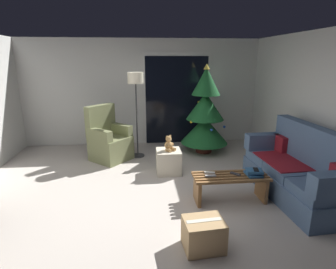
{
  "coord_description": "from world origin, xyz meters",
  "views": [
    {
      "loc": [
        -0.03,
        -3.56,
        2.06
      ],
      "look_at": [
        0.4,
        0.7,
        0.85
      ],
      "focal_mm": 29.05,
      "sensor_mm": 36.0,
      "label": 1
    }
  ],
  "objects_px": {
    "remote_graphite": "(235,174)",
    "book_stack": "(254,173)",
    "cardboard_box_taped_mid_floor": "(204,234)",
    "teddy_bear_honey": "(169,144)",
    "armchair": "(109,141)",
    "couch": "(298,172)",
    "christmas_tree": "(205,114)",
    "coffee_table": "(230,184)",
    "floor_lamp": "(136,86)",
    "remote_white": "(210,173)",
    "ottoman": "(169,161)",
    "cell_phone": "(256,170)",
    "remote_silver": "(210,176)"
  },
  "relations": [
    {
      "from": "remote_graphite",
      "to": "book_stack",
      "type": "xyz_separation_m",
      "value": [
        0.25,
        -0.07,
        0.04
      ]
    },
    {
      "from": "remote_graphite",
      "to": "cardboard_box_taped_mid_floor",
      "type": "height_order",
      "value": "remote_graphite"
    },
    {
      "from": "remote_graphite",
      "to": "cardboard_box_taped_mid_floor",
      "type": "distance_m",
      "value": 1.26
    },
    {
      "from": "teddy_bear_honey",
      "to": "armchair",
      "type": "bearing_deg",
      "value": 144.64
    },
    {
      "from": "couch",
      "to": "book_stack",
      "type": "height_order",
      "value": "couch"
    },
    {
      "from": "christmas_tree",
      "to": "cardboard_box_taped_mid_floor",
      "type": "height_order",
      "value": "christmas_tree"
    },
    {
      "from": "coffee_table",
      "to": "book_stack",
      "type": "xyz_separation_m",
      "value": [
        0.33,
        -0.05,
        0.18
      ]
    },
    {
      "from": "couch",
      "to": "armchair",
      "type": "distance_m",
      "value": 3.58
    },
    {
      "from": "floor_lamp",
      "to": "coffee_table",
      "type": "bearing_deg",
      "value": -56.21
    },
    {
      "from": "remote_white",
      "to": "teddy_bear_honey",
      "type": "distance_m",
      "value": 1.14
    },
    {
      "from": "couch",
      "to": "floor_lamp",
      "type": "xyz_separation_m",
      "value": [
        -2.44,
        2.01,
        1.11
      ]
    },
    {
      "from": "ottoman",
      "to": "cardboard_box_taped_mid_floor",
      "type": "xyz_separation_m",
      "value": [
        0.17,
        -2.12,
        -0.04
      ]
    },
    {
      "from": "armchair",
      "to": "christmas_tree",
      "type": "bearing_deg",
      "value": 7.07
    },
    {
      "from": "remote_graphite",
      "to": "ottoman",
      "type": "distance_m",
      "value": 1.42
    },
    {
      "from": "christmas_tree",
      "to": "cardboard_box_taped_mid_floor",
      "type": "xyz_separation_m",
      "value": [
        -0.74,
        -3.2,
        -0.69
      ]
    },
    {
      "from": "book_stack",
      "to": "coffee_table",
      "type": "bearing_deg",
      "value": 170.84
    },
    {
      "from": "couch",
      "to": "armchair",
      "type": "height_order",
      "value": "armchair"
    },
    {
      "from": "ottoman",
      "to": "armchair",
      "type": "bearing_deg",
      "value": 144.78
    },
    {
      "from": "couch",
      "to": "cell_phone",
      "type": "height_order",
      "value": "couch"
    },
    {
      "from": "christmas_tree",
      "to": "cardboard_box_taped_mid_floor",
      "type": "distance_m",
      "value": 3.36
    },
    {
      "from": "coffee_table",
      "to": "remote_silver",
      "type": "relative_size",
      "value": 7.05
    },
    {
      "from": "armchair",
      "to": "teddy_bear_honey",
      "type": "relative_size",
      "value": 3.96
    },
    {
      "from": "book_stack",
      "to": "remote_silver",
      "type": "bearing_deg",
      "value": 176.35
    },
    {
      "from": "ottoman",
      "to": "remote_graphite",
      "type": "bearing_deg",
      "value": -51.48
    },
    {
      "from": "book_stack",
      "to": "floor_lamp",
      "type": "xyz_separation_m",
      "value": [
        -1.7,
        2.11,
        1.05
      ]
    },
    {
      "from": "armchair",
      "to": "couch",
      "type": "bearing_deg",
      "value": -32.01
    },
    {
      "from": "ottoman",
      "to": "book_stack",
      "type": "bearing_deg",
      "value": -46.05
    },
    {
      "from": "remote_silver",
      "to": "ottoman",
      "type": "xyz_separation_m",
      "value": [
        -0.49,
        1.13,
        -0.2
      ]
    },
    {
      "from": "remote_silver",
      "to": "christmas_tree",
      "type": "xyz_separation_m",
      "value": [
        0.42,
        2.21,
        0.45
      ]
    },
    {
      "from": "remote_silver",
      "to": "teddy_bear_honey",
      "type": "relative_size",
      "value": 0.55
    },
    {
      "from": "christmas_tree",
      "to": "floor_lamp",
      "type": "distance_m",
      "value": 1.63
    },
    {
      "from": "remote_silver",
      "to": "coffee_table",
      "type": "bearing_deg",
      "value": -86.42
    },
    {
      "from": "coffee_table",
      "to": "remote_white",
      "type": "xyz_separation_m",
      "value": [
        -0.29,
        0.1,
        0.15
      ]
    },
    {
      "from": "coffee_table",
      "to": "remote_silver",
      "type": "xyz_separation_m",
      "value": [
        -0.31,
        -0.01,
        0.15
      ]
    },
    {
      "from": "coffee_table",
      "to": "book_stack",
      "type": "bearing_deg",
      "value": -9.16
    },
    {
      "from": "remote_graphite",
      "to": "floor_lamp",
      "type": "xyz_separation_m",
      "value": [
        -1.45,
        2.04,
        1.09
      ]
    },
    {
      "from": "remote_graphite",
      "to": "armchair",
      "type": "distance_m",
      "value": 2.8
    },
    {
      "from": "couch",
      "to": "book_stack",
      "type": "relative_size",
      "value": 7.47
    },
    {
      "from": "remote_white",
      "to": "cardboard_box_taped_mid_floor",
      "type": "height_order",
      "value": "remote_white"
    },
    {
      "from": "cardboard_box_taped_mid_floor",
      "to": "coffee_table",
      "type": "bearing_deg",
      "value": 58.03
    },
    {
      "from": "cell_phone",
      "to": "ottoman",
      "type": "bearing_deg",
      "value": 149.1
    },
    {
      "from": "remote_silver",
      "to": "ottoman",
      "type": "relative_size",
      "value": 0.35
    },
    {
      "from": "christmas_tree",
      "to": "armchair",
      "type": "xyz_separation_m",
      "value": [
        -2.08,
        -0.26,
        -0.46
      ]
    },
    {
      "from": "remote_silver",
      "to": "cell_phone",
      "type": "xyz_separation_m",
      "value": [
        0.66,
        -0.04,
        0.09
      ]
    },
    {
      "from": "armchair",
      "to": "cell_phone",
      "type": "bearing_deg",
      "value": -40.67
    },
    {
      "from": "book_stack",
      "to": "ottoman",
      "type": "xyz_separation_m",
      "value": [
        -1.13,
        1.17,
        -0.24
      ]
    },
    {
      "from": "remote_graphite",
      "to": "teddy_bear_honey",
      "type": "height_order",
      "value": "teddy_bear_honey"
    },
    {
      "from": "remote_white",
      "to": "christmas_tree",
      "type": "distance_m",
      "value": 2.18
    },
    {
      "from": "couch",
      "to": "remote_white",
      "type": "relative_size",
      "value": 12.7
    },
    {
      "from": "book_stack",
      "to": "armchair",
      "type": "distance_m",
      "value": 3.04
    }
  ]
}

